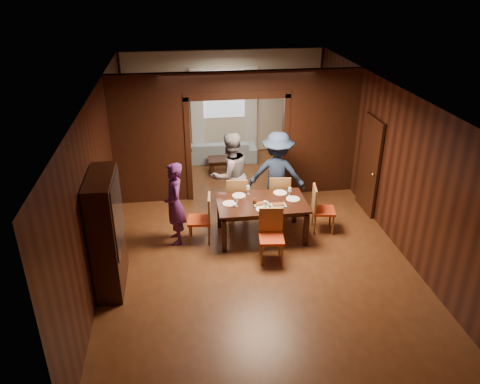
{
  "coord_description": "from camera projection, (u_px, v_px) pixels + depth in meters",
  "views": [
    {
      "loc": [
        -1.28,
        -8.23,
        4.88
      ],
      "look_at": [
        -0.21,
        -0.4,
        1.05
      ],
      "focal_mm": 35.0,
      "sensor_mm": 36.0,
      "label": 1
    }
  ],
  "objects": [
    {
      "name": "condiment_jar",
      "position": [
        255.0,
        201.0,
        8.96
      ],
      "size": [
        0.08,
        0.08,
        0.11
      ],
      "primitive_type": null,
      "color": "#4F2912",
      "rests_on": "dining_table"
    },
    {
      "name": "hutch",
      "position": [
        107.0,
        233.0,
        7.55
      ],
      "size": [
        0.4,
        1.2,
        2.0
      ],
      "primitive_type": "cube",
      "color": "black",
      "rests_on": "floor"
    },
    {
      "name": "chair_right",
      "position": [
        324.0,
        209.0,
        9.37
      ],
      "size": [
        0.5,
        0.5,
        0.97
      ],
      "primitive_type": null,
      "rotation": [
        0.0,
        0.0,
        1.41
      ],
      "color": "red",
      "rests_on": "floor"
    },
    {
      "name": "tumbler",
      "position": [
        265.0,
        205.0,
        8.8
      ],
      "size": [
        0.07,
        0.07,
        0.14
      ],
      "primitive_type": "cylinder",
      "color": "white",
      "rests_on": "dining_table"
    },
    {
      "name": "platter_b",
      "position": [
        278.0,
        205.0,
        8.91
      ],
      "size": [
        0.3,
        0.2,
        0.04
      ],
      "primitive_type": "cube",
      "color": "gray",
      "rests_on": "dining_table"
    },
    {
      "name": "plate_left",
      "position": [
        230.0,
        203.0,
        8.98
      ],
      "size": [
        0.27,
        0.27,
        0.01
      ],
      "primitive_type": "cylinder",
      "color": "white",
      "rests_on": "dining_table"
    },
    {
      "name": "plate_far_l",
      "position": [
        239.0,
        195.0,
        9.3
      ],
      "size": [
        0.27,
        0.27,
        0.01
      ],
      "primitive_type": "cylinder",
      "color": "silver",
      "rests_on": "dining_table"
    },
    {
      "name": "plate_right",
      "position": [
        293.0,
        199.0,
        9.16
      ],
      "size": [
        0.27,
        0.27,
        0.01
      ],
      "primitive_type": "cylinder",
      "color": "white",
      "rests_on": "dining_table"
    },
    {
      "name": "plate_near",
      "position": [
        263.0,
        209.0,
        8.78
      ],
      "size": [
        0.27,
        0.27,
        0.01
      ],
      "primitive_type": "cylinder",
      "color": "white",
      "rests_on": "dining_table"
    },
    {
      "name": "window_far",
      "position": [
        224.0,
        94.0,
        12.84
      ],
      "size": [
        1.2,
        0.03,
        1.3
      ],
      "primitive_type": "cube",
      "color": "silver",
      "rests_on": "back_wall"
    },
    {
      "name": "sofa",
      "position": [
        220.0,
        150.0,
        12.91
      ],
      "size": [
        2.02,
        0.86,
        0.58
      ],
      "primitive_type": "imported",
      "rotation": [
        0.0,
        0.0,
        3.1
      ],
      "color": "#8BA9B7",
      "rests_on": "floor"
    },
    {
      "name": "platter_a",
      "position": [
        261.0,
        204.0,
        8.95
      ],
      "size": [
        0.3,
        0.2,
        0.04
      ],
      "primitive_type": "cube",
      "color": "slate",
      "rests_on": "dining_table"
    },
    {
      "name": "ceiling",
      "position": [
        249.0,
        89.0,
        8.36
      ],
      "size": [
        5.5,
        9.0,
        0.02
      ],
      "primitive_type": "cube",
      "color": "silver",
      "rests_on": "room_walls"
    },
    {
      "name": "door_right",
      "position": [
        370.0,
        166.0,
        9.95
      ],
      "size": [
        0.06,
        0.9,
        2.1
      ],
      "primitive_type": "cube",
      "color": "black",
      "rests_on": "floor"
    },
    {
      "name": "room_walls",
      "position": [
        236.0,
        130.0,
        10.65
      ],
      "size": [
        5.52,
        9.01,
        2.9
      ],
      "color": "black",
      "rests_on": "floor"
    },
    {
      "name": "person_purple",
      "position": [
        175.0,
        204.0,
        8.85
      ],
      "size": [
        0.48,
        0.65,
        1.64
      ],
      "primitive_type": "imported",
      "rotation": [
        0.0,
        0.0,
        -1.42
      ],
      "color": "#4C1E59",
      "rests_on": "floor"
    },
    {
      "name": "plate_far_r",
      "position": [
        280.0,
        193.0,
        9.41
      ],
      "size": [
        0.27,
        0.27,
        0.01
      ],
      "primitive_type": "cylinder",
      "color": "white",
      "rests_on": "dining_table"
    },
    {
      "name": "wineglass_left",
      "position": [
        236.0,
        202.0,
        8.86
      ],
      "size": [
        0.08,
        0.08,
        0.18
      ],
      "primitive_type": null,
      "color": "silver",
      "rests_on": "dining_table"
    },
    {
      "name": "chair_left",
      "position": [
        199.0,
        219.0,
        9.02
      ],
      "size": [
        0.48,
        0.48,
        0.97
      ],
      "primitive_type": null,
      "rotation": [
        0.0,
        0.0,
        -1.67
      ],
      "color": "red",
      "rests_on": "floor"
    },
    {
      "name": "wineglass_right",
      "position": [
        290.0,
        192.0,
        9.26
      ],
      "size": [
        0.08,
        0.08,
        0.18
      ],
      "primitive_type": null,
      "color": "silver",
      "rests_on": "dining_table"
    },
    {
      "name": "wineglass_far",
      "position": [
        248.0,
        190.0,
        9.34
      ],
      "size": [
        0.08,
        0.08,
        0.18
      ],
      "primitive_type": null,
      "color": "silver",
      "rests_on": "dining_table"
    },
    {
      "name": "dining_table",
      "position": [
        261.0,
        219.0,
        9.22
      ],
      "size": [
        1.73,
        1.08,
        0.76
      ],
      "primitive_type": "cube",
      "color": "black",
      "rests_on": "floor"
    },
    {
      "name": "coffee_table",
      "position": [
        224.0,
        166.0,
        12.16
      ],
      "size": [
        0.8,
        0.5,
        0.4
      ],
      "primitive_type": "cube",
      "color": "black",
      "rests_on": "floor"
    },
    {
      "name": "person_grey",
      "position": [
        230.0,
        175.0,
        9.79
      ],
      "size": [
        1.11,
        1.01,
        1.85
      ],
      "primitive_type": "imported",
      "rotation": [
        0.0,
        0.0,
        3.56
      ],
      "color": "slate",
      "rests_on": "floor"
    },
    {
      "name": "chair_far_r",
      "position": [
        279.0,
        195.0,
        9.96
      ],
      "size": [
        0.49,
        0.49,
        0.97
      ],
      "primitive_type": null,
      "rotation": [
        0.0,
        0.0,
        3.03
      ],
      "color": "#D46413",
      "rests_on": "floor"
    },
    {
      "name": "curtain_right",
      "position": [
        251.0,
        110.0,
        13.1
      ],
      "size": [
        0.35,
        0.06,
        2.4
      ],
      "primitive_type": "cube",
      "color": "white",
      "rests_on": "back_wall"
    },
    {
      "name": "chair_far_l",
      "position": [
        237.0,
        197.0,
        9.85
      ],
      "size": [
        0.48,
        0.48,
        0.97
      ],
      "primitive_type": null,
      "rotation": [
        0.0,
        0.0,
        3.05
      ],
      "color": "#D95C14",
      "rests_on": "floor"
    },
    {
      "name": "curtain_left",
      "position": [
        197.0,
        112.0,
        12.91
      ],
      "size": [
        0.35,
        0.06,
        2.4
      ],
      "primitive_type": "cube",
      "color": "white",
      "rests_on": "back_wall"
    },
    {
      "name": "serving_bowl",
      "position": [
        268.0,
        198.0,
        9.15
      ],
      "size": [
        0.3,
        0.3,
        0.07
      ],
      "primitive_type": "imported",
      "color": "black",
      "rests_on": "dining_table"
    },
    {
      "name": "floor",
      "position": [
        247.0,
        229.0,
        9.63
      ],
      "size": [
        9.0,
        9.0,
        0.0
      ],
      "primitive_type": "plane",
      "color": "#532E17",
      "rests_on": "ground"
    },
    {
      "name": "chair_near",
      "position": [
        271.0,
        237.0,
        8.41
      ],
      "size": [
        0.48,
        0.48,
        0.97
      ],
      "primitive_type": null,
      "rotation": [
        0.0,
        0.0,
        -0.11
      ],
      "color": "red",
      "rests_on": "floor"
    },
    {
      "name": "person_navy",
      "position": [
        277.0,
        174.0,
        9.85
      ],
      "size": [
        1.35,
        1.02,
        1.85
      ],
      "primitive_type": "imported",
      "rotation": [
        0.0,
        0.0,
        2.83
      ],
      "color": "#1B2A45",
      "rests_on": "floor"
    }
  ]
}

